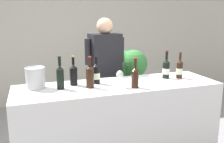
{
  "coord_description": "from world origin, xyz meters",
  "views": [
    {
      "loc": [
        -0.9,
        -2.44,
        1.74
      ],
      "look_at": [
        -0.08,
        0.0,
        1.16
      ],
      "focal_mm": 39.71,
      "sensor_mm": 36.0,
      "label": 1
    }
  ],
  "objects_px": {
    "wine_bottle_2": "(74,74)",
    "wine_bottle_4": "(90,76)",
    "wine_bottle_1": "(166,69)",
    "wine_bottle_6": "(135,77)",
    "wine_bottle_0": "(180,69)",
    "wine_bottle_3": "(60,77)",
    "potted_shrub": "(128,76)",
    "wine_glass": "(120,75)",
    "ice_bucket": "(35,78)",
    "person_server": "(105,83)",
    "wine_bottle_5": "(96,73)"
  },
  "relations": [
    {
      "from": "wine_bottle_3",
      "to": "ice_bucket",
      "type": "distance_m",
      "value": 0.26
    },
    {
      "from": "wine_bottle_4",
      "to": "wine_glass",
      "type": "height_order",
      "value": "wine_bottle_4"
    },
    {
      "from": "wine_bottle_3",
      "to": "wine_bottle_6",
      "type": "distance_m",
      "value": 0.76
    },
    {
      "from": "wine_bottle_6",
      "to": "wine_glass",
      "type": "bearing_deg",
      "value": 157.8
    },
    {
      "from": "wine_glass",
      "to": "wine_bottle_3",
      "type": "bearing_deg",
      "value": 166.93
    },
    {
      "from": "wine_bottle_1",
      "to": "wine_bottle_5",
      "type": "height_order",
      "value": "wine_bottle_1"
    },
    {
      "from": "wine_bottle_3",
      "to": "ice_bucket",
      "type": "bearing_deg",
      "value": 155.27
    },
    {
      "from": "wine_bottle_3",
      "to": "potted_shrub",
      "type": "height_order",
      "value": "wine_bottle_3"
    },
    {
      "from": "wine_glass",
      "to": "potted_shrub",
      "type": "height_order",
      "value": "potted_shrub"
    },
    {
      "from": "wine_bottle_5",
      "to": "ice_bucket",
      "type": "bearing_deg",
      "value": 178.17
    },
    {
      "from": "person_server",
      "to": "wine_bottle_0",
      "type": "bearing_deg",
      "value": -41.14
    },
    {
      "from": "wine_bottle_4",
      "to": "wine_bottle_6",
      "type": "xyz_separation_m",
      "value": [
        0.44,
        -0.15,
        -0.01
      ]
    },
    {
      "from": "wine_bottle_2",
      "to": "wine_glass",
      "type": "relative_size",
      "value": 1.76
    },
    {
      "from": "wine_bottle_3",
      "to": "person_server",
      "type": "bearing_deg",
      "value": 43.91
    },
    {
      "from": "wine_bottle_2",
      "to": "wine_bottle_3",
      "type": "xyz_separation_m",
      "value": [
        -0.15,
        -0.11,
        0.01
      ]
    },
    {
      "from": "wine_bottle_3",
      "to": "wine_bottle_0",
      "type": "bearing_deg",
      "value": 0.27
    },
    {
      "from": "wine_bottle_0",
      "to": "wine_bottle_2",
      "type": "xyz_separation_m",
      "value": [
        -1.25,
        0.1,
        0.01
      ]
    },
    {
      "from": "wine_bottle_3",
      "to": "person_server",
      "type": "height_order",
      "value": "person_server"
    },
    {
      "from": "wine_bottle_1",
      "to": "wine_bottle_6",
      "type": "xyz_separation_m",
      "value": [
        -0.51,
        -0.25,
        0.0
      ]
    },
    {
      "from": "wine_bottle_1",
      "to": "wine_bottle_6",
      "type": "relative_size",
      "value": 1.06
    },
    {
      "from": "wine_bottle_2",
      "to": "wine_bottle_3",
      "type": "height_order",
      "value": "wine_bottle_3"
    },
    {
      "from": "wine_glass",
      "to": "person_server",
      "type": "xyz_separation_m",
      "value": [
        0.08,
        0.78,
        -0.29
      ]
    },
    {
      "from": "wine_bottle_5",
      "to": "wine_glass",
      "type": "bearing_deg",
      "value": -49.97
    },
    {
      "from": "wine_bottle_2",
      "to": "potted_shrub",
      "type": "relative_size",
      "value": 0.26
    },
    {
      "from": "wine_bottle_1",
      "to": "ice_bucket",
      "type": "xyz_separation_m",
      "value": [
        -1.49,
        0.05,
        -0.0
      ]
    },
    {
      "from": "wine_bottle_0",
      "to": "wine_glass",
      "type": "distance_m",
      "value": 0.83
    },
    {
      "from": "wine_bottle_5",
      "to": "wine_bottle_0",
      "type": "bearing_deg",
      "value": -4.71
    },
    {
      "from": "wine_bottle_3",
      "to": "wine_glass",
      "type": "xyz_separation_m",
      "value": [
        0.59,
        -0.14,
        -0.0
      ]
    },
    {
      "from": "wine_bottle_2",
      "to": "wine_bottle_3",
      "type": "distance_m",
      "value": 0.19
    },
    {
      "from": "wine_bottle_4",
      "to": "wine_bottle_2",
      "type": "bearing_deg",
      "value": 133.36
    },
    {
      "from": "wine_bottle_2",
      "to": "wine_bottle_4",
      "type": "distance_m",
      "value": 0.21
    },
    {
      "from": "potted_shrub",
      "to": "wine_bottle_3",
      "type": "bearing_deg",
      "value": -138.31
    },
    {
      "from": "wine_bottle_4",
      "to": "person_server",
      "type": "xyz_separation_m",
      "value": [
        0.37,
        0.69,
        -0.29
      ]
    },
    {
      "from": "wine_bottle_4",
      "to": "ice_bucket",
      "type": "distance_m",
      "value": 0.56
    },
    {
      "from": "wine_bottle_3",
      "to": "wine_glass",
      "type": "distance_m",
      "value": 0.61
    },
    {
      "from": "wine_bottle_5",
      "to": "wine_glass",
      "type": "xyz_separation_m",
      "value": [
        0.19,
        -0.23,
        0.02
      ]
    },
    {
      "from": "wine_bottle_6",
      "to": "person_server",
      "type": "xyz_separation_m",
      "value": [
        -0.07,
        0.84,
        -0.29
      ]
    },
    {
      "from": "wine_bottle_2",
      "to": "ice_bucket",
      "type": "distance_m",
      "value": 0.39
    },
    {
      "from": "wine_glass",
      "to": "ice_bucket",
      "type": "bearing_deg",
      "value": 163.42
    },
    {
      "from": "wine_bottle_0",
      "to": "potted_shrub",
      "type": "distance_m",
      "value": 1.1
    },
    {
      "from": "wine_bottle_3",
      "to": "potted_shrub",
      "type": "relative_size",
      "value": 0.27
    },
    {
      "from": "wine_bottle_0",
      "to": "wine_bottle_3",
      "type": "bearing_deg",
      "value": -179.73
    },
    {
      "from": "person_server",
      "to": "wine_bottle_1",
      "type": "bearing_deg",
      "value": -45.64
    },
    {
      "from": "wine_glass",
      "to": "potted_shrub",
      "type": "xyz_separation_m",
      "value": [
        0.57,
        1.17,
        -0.33
      ]
    },
    {
      "from": "wine_bottle_4",
      "to": "ice_bucket",
      "type": "xyz_separation_m",
      "value": [
        -0.54,
        0.16,
        -0.01
      ]
    },
    {
      "from": "wine_bottle_4",
      "to": "potted_shrub",
      "type": "height_order",
      "value": "wine_bottle_4"
    },
    {
      "from": "wine_bottle_3",
      "to": "wine_bottle_6",
      "type": "height_order",
      "value": "wine_bottle_3"
    },
    {
      "from": "wine_bottle_5",
      "to": "wine_bottle_6",
      "type": "distance_m",
      "value": 0.44
    },
    {
      "from": "wine_bottle_0",
      "to": "potted_shrub",
      "type": "bearing_deg",
      "value": 103.42
    },
    {
      "from": "wine_bottle_0",
      "to": "wine_bottle_3",
      "type": "distance_m",
      "value": 1.4
    }
  ]
}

